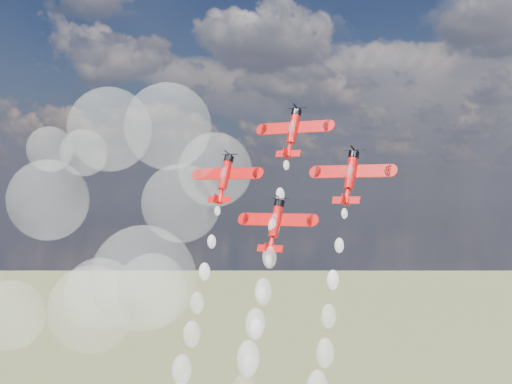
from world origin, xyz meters
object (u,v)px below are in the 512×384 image
object	(u,v)px
plane_right	(350,176)
plane_slot	(275,224)
plane_left	(225,178)
plane_lead	(293,131)

from	to	relation	value
plane_right	plane_slot	world-z (taller)	plane_right
plane_left	plane_slot	size ratio (longest dim) A/B	1.00
plane_left	plane_right	world-z (taller)	same
plane_left	plane_right	size ratio (longest dim) A/B	1.00
plane_left	plane_right	bearing A→B (deg)	0.00
plane_lead	plane_slot	size ratio (longest dim) A/B	1.00
plane_left	plane_slot	xyz separation A→B (m)	(12.89, -3.28, -8.41)
plane_lead	plane_slot	world-z (taller)	plane_lead
plane_right	plane_slot	xyz separation A→B (m)	(-12.89, -3.28, -8.41)
plane_slot	plane_right	bearing A→B (deg)	14.25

